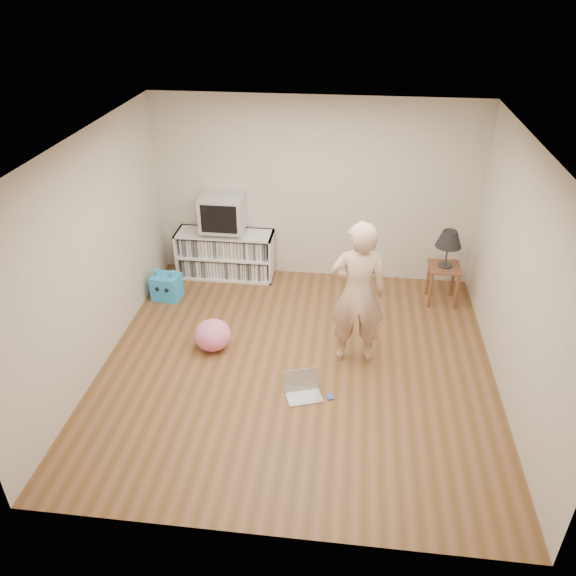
% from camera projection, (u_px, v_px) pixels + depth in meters
% --- Properties ---
extents(ground, '(4.50, 4.50, 0.00)m').
position_uv_depth(ground, '(297.00, 366.00, 6.54)').
color(ground, brown).
rests_on(ground, ground).
extents(walls, '(4.52, 4.52, 2.60)m').
position_uv_depth(walls, '(298.00, 268.00, 5.88)').
color(walls, beige).
rests_on(walls, ground).
extents(ceiling, '(4.50, 4.50, 0.01)m').
position_uv_depth(ceiling, '(299.00, 145.00, 5.22)').
color(ceiling, white).
rests_on(ceiling, walls).
extents(media_unit, '(1.40, 0.45, 0.70)m').
position_uv_depth(media_unit, '(226.00, 254.00, 8.23)').
color(media_unit, white).
rests_on(media_unit, ground).
extents(dvd_deck, '(0.45, 0.35, 0.07)m').
position_uv_depth(dvd_deck, '(224.00, 230.00, 8.02)').
color(dvd_deck, gray).
rests_on(dvd_deck, media_unit).
extents(crt_tv, '(0.60, 0.53, 0.50)m').
position_uv_depth(crt_tv, '(223.00, 212.00, 7.87)').
color(crt_tv, '#B5B5BB').
rests_on(crt_tv, dvd_deck).
extents(side_table, '(0.42, 0.42, 0.55)m').
position_uv_depth(side_table, '(443.00, 275.00, 7.55)').
color(side_table, brown).
rests_on(side_table, ground).
extents(table_lamp, '(0.34, 0.34, 0.52)m').
position_uv_depth(table_lamp, '(449.00, 240.00, 7.28)').
color(table_lamp, '#333333').
rests_on(table_lamp, side_table).
extents(person, '(0.67, 0.47, 1.76)m').
position_uv_depth(person, '(357.00, 294.00, 6.22)').
color(person, '#D2AC8F').
rests_on(person, ground).
extents(laptop, '(0.45, 0.41, 0.26)m').
position_uv_depth(laptop, '(303.00, 388.00, 6.08)').
color(laptop, silver).
rests_on(laptop, ground).
extents(playing_cards, '(0.09, 0.11, 0.02)m').
position_uv_depth(playing_cards, '(330.00, 397.00, 6.05)').
color(playing_cards, '#4257B0').
rests_on(playing_cards, ground).
extents(plush_blue, '(0.40, 0.36, 0.43)m').
position_uv_depth(plush_blue, '(167.00, 286.00, 7.75)').
color(plush_blue, '#259CEF').
rests_on(plush_blue, ground).
extents(plush_pink, '(0.56, 0.56, 0.38)m').
position_uv_depth(plush_pink, '(213.00, 335.00, 6.74)').
color(plush_pink, pink).
rests_on(plush_pink, ground).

